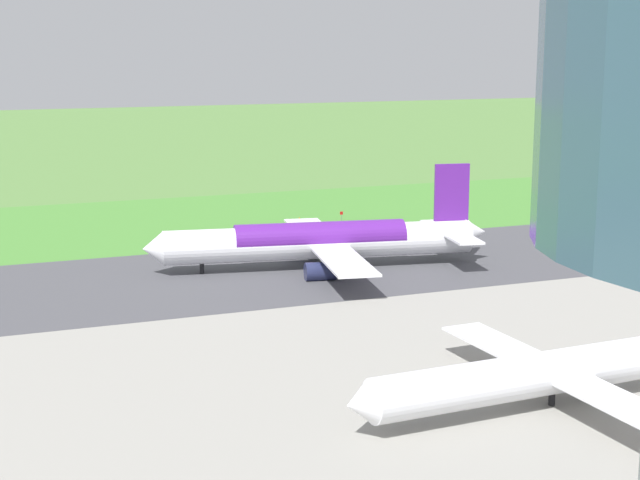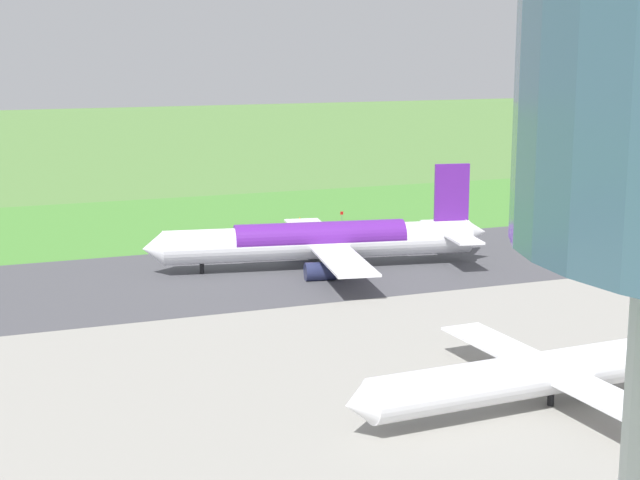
{
  "view_description": "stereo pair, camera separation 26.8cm",
  "coord_description": "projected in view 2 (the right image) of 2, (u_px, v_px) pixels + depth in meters",
  "views": [
    {
      "loc": [
        57.86,
        137.28,
        34.26
      ],
      "look_at": [
        4.06,
        0.0,
        4.5
      ],
      "focal_mm": 54.84,
      "sensor_mm": 36.0,
      "label": 1
    },
    {
      "loc": [
        57.61,
        137.38,
        34.26
      ],
      "look_at": [
        4.06,
        0.0,
        4.5
      ],
      "focal_mm": 54.84,
      "sensor_mm": 36.0,
      "label": 2
    }
  ],
  "objects": [
    {
      "name": "airliner_main",
      "position": [
        322.0,
        241.0,
        150.52
      ],
      "size": [
        53.95,
        44.38,
        15.88
      ],
      "color": "white",
      "rests_on": "ground"
    },
    {
      "name": "runway_asphalt",
      "position": [
        344.0,
        266.0,
        152.75
      ],
      "size": [
        600.0,
        39.49,
        0.06
      ],
      "primitive_type": "cube",
      "color": "#47474C",
      "rests_on": "ground"
    },
    {
      "name": "apron_concrete",
      "position": [
        559.0,
        383.0,
        100.36
      ],
      "size": [
        440.0,
        110.0,
        0.05
      ],
      "primitive_type": "cube",
      "color": "gray",
      "rests_on": "ground"
    },
    {
      "name": "traffic_cone_orange",
      "position": [
        300.0,
        218.0,
        193.1
      ],
      "size": [
        0.4,
        0.4,
        0.55
      ],
      "primitive_type": "cone",
      "color": "orange",
      "rests_on": "ground"
    },
    {
      "name": "ground_plane",
      "position": [
        344.0,
        266.0,
        152.76
      ],
      "size": [
        800.0,
        800.0,
        0.0
      ],
      "primitive_type": "plane",
      "color": "#547F3D"
    },
    {
      "name": "airliner_parked_mid",
      "position": [
        554.0,
        371.0,
        93.38
      ],
      "size": [
        43.9,
        35.88,
        12.82
      ],
      "color": "white",
      "rests_on": "ground"
    },
    {
      "name": "no_stopping_sign",
      "position": [
        342.0,
        217.0,
        187.71
      ],
      "size": [
        0.6,
        0.1,
        2.53
      ],
      "color": "slate",
      "rests_on": "ground"
    },
    {
      "name": "grass_verge_foreground",
      "position": [
        269.0,
        225.0,
        187.07
      ],
      "size": [
        600.0,
        80.0,
        0.04
      ],
      "primitive_type": "cube",
      "color": "#478534",
      "rests_on": "ground"
    }
  ]
}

